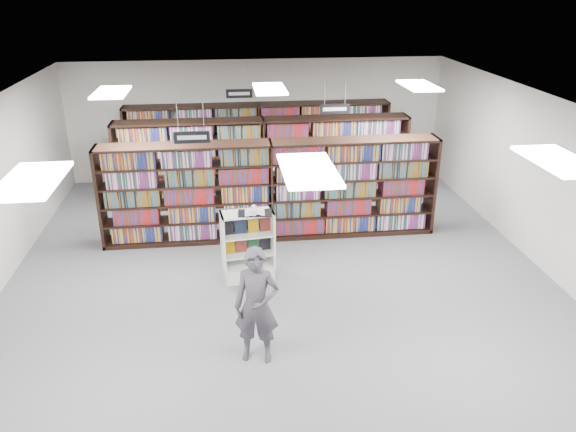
{
  "coord_description": "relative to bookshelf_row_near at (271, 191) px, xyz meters",
  "views": [
    {
      "loc": [
        -0.94,
        -8.95,
        5.17
      ],
      "look_at": [
        0.18,
        0.5,
        1.1
      ],
      "focal_mm": 35.0,
      "sensor_mm": 36.0,
      "label": 1
    }
  ],
  "objects": [
    {
      "name": "troffer_back_right",
      "position": [
        3.0,
        0.0,
        2.11
      ],
      "size": [
        0.6,
        1.2,
        0.04
      ],
      "primitive_type": "cube",
      "color": "white",
      "rests_on": "ceiling"
    },
    {
      "name": "wall_back",
      "position": [
        0.0,
        4.0,
        0.55
      ],
      "size": [
        10.0,
        0.1,
        3.2
      ],
      "primitive_type": "cube",
      "color": "silver",
      "rests_on": "ground"
    },
    {
      "name": "troffer_front_right",
      "position": [
        3.0,
        -5.0,
        2.11
      ],
      "size": [
        0.6,
        1.2,
        0.04
      ],
      "primitive_type": "cube",
      "color": "white",
      "rests_on": "ceiling"
    },
    {
      "name": "ceiling",
      "position": [
        0.0,
        -2.0,
        2.15
      ],
      "size": [
        10.0,
        12.0,
        0.1
      ],
      "primitive_type": "cube",
      "color": "white",
      "rests_on": "wall_back"
    },
    {
      "name": "aisle_sign_right",
      "position": [
        1.5,
        1.0,
        1.48
      ],
      "size": [
        0.65,
        0.02,
        0.8
      ],
      "color": "#B2B2B7",
      "rests_on": "ceiling"
    },
    {
      "name": "bookshelf_row_far",
      "position": [
        0.0,
        3.7,
        0.0
      ],
      "size": [
        7.0,
        0.6,
        2.1
      ],
      "color": "black",
      "rests_on": "floor"
    },
    {
      "name": "open_book",
      "position": [
        -0.45,
        -1.82,
        0.3
      ],
      "size": [
        0.62,
        0.38,
        0.13
      ],
      "rotation": [
        0.0,
        0.0,
        -0.05
      ],
      "color": "black",
      "rests_on": "endcap_display"
    },
    {
      "name": "troffer_back_left",
      "position": [
        -3.0,
        0.0,
        2.11
      ],
      "size": [
        0.6,
        1.2,
        0.04
      ],
      "primitive_type": "cube",
      "color": "white",
      "rests_on": "ceiling"
    },
    {
      "name": "shopper",
      "position": [
        -0.58,
        -4.17,
        -0.16
      ],
      "size": [
        0.72,
        0.55,
        1.78
      ],
      "primitive_type": "imported",
      "rotation": [
        0.0,
        0.0,
        -0.21
      ],
      "color": "#46424C",
      "rests_on": "floor"
    },
    {
      "name": "bookshelf_row_mid",
      "position": [
        0.0,
        2.0,
        0.0
      ],
      "size": [
        7.0,
        0.6,
        2.1
      ],
      "color": "black",
      "rests_on": "floor"
    },
    {
      "name": "aisle_sign_center",
      "position": [
        -0.5,
        3.0,
        1.48
      ],
      "size": [
        0.65,
        0.02,
        0.8
      ],
      "color": "#B2B2B7",
      "rests_on": "ceiling"
    },
    {
      "name": "endcap_display",
      "position": [
        -0.59,
        -1.73,
        -0.6
      ],
      "size": [
        0.99,
        0.58,
        1.32
      ],
      "rotation": [
        0.0,
        0.0,
        0.12
      ],
      "color": "silver",
      "rests_on": "floor"
    },
    {
      "name": "troffer_front_left",
      "position": [
        -3.0,
        -5.0,
        2.11
      ],
      "size": [
        0.6,
        1.2,
        0.04
      ],
      "primitive_type": "cube",
      "color": "white",
      "rests_on": "ceiling"
    },
    {
      "name": "floor",
      "position": [
        0.0,
        -2.0,
        -1.05
      ],
      "size": [
        12.0,
        12.0,
        0.0
      ],
      "primitive_type": "plane",
      "color": "#59585D",
      "rests_on": "ground"
    },
    {
      "name": "troffer_front_center",
      "position": [
        0.0,
        -5.0,
        2.11
      ],
      "size": [
        0.6,
        1.2,
        0.04
      ],
      "primitive_type": "cube",
      "color": "white",
      "rests_on": "ceiling"
    },
    {
      "name": "wall_right",
      "position": [
        5.0,
        -2.0,
        0.55
      ],
      "size": [
        0.1,
        12.0,
        3.2
      ],
      "primitive_type": "cube",
      "color": "silver",
      "rests_on": "ground"
    },
    {
      "name": "bookshelf_row_near",
      "position": [
        0.0,
        0.0,
        0.0
      ],
      "size": [
        7.0,
        0.6,
        2.1
      ],
      "color": "black",
      "rests_on": "floor"
    },
    {
      "name": "aisle_sign_left",
      "position": [
        -1.5,
        -1.0,
        1.48
      ],
      "size": [
        0.65,
        0.02,
        0.8
      ],
      "color": "#B2B2B7",
      "rests_on": "ceiling"
    },
    {
      "name": "troffer_back_center",
      "position": [
        0.0,
        0.0,
        2.11
      ],
      "size": [
        0.6,
        1.2,
        0.04
      ],
      "primitive_type": "cube",
      "color": "white",
      "rests_on": "ceiling"
    }
  ]
}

